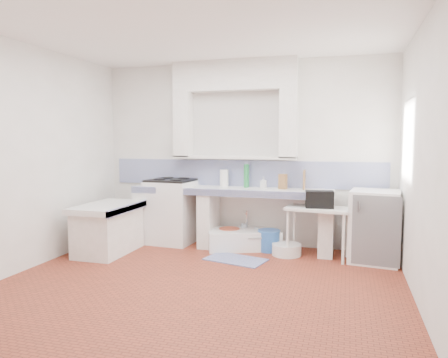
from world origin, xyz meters
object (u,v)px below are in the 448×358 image
(fridge, at_px, (375,226))
(stove, at_px, (172,212))
(sink, at_px, (243,240))
(side_table, at_px, (317,233))

(fridge, bearing_deg, stove, -176.62)
(stove, xyz_separation_m, sink, (1.17, -0.03, -0.36))
(stove, bearing_deg, side_table, -2.53)
(stove, distance_m, sink, 1.22)
(side_table, bearing_deg, fridge, 9.97)
(stove, bearing_deg, sink, 2.12)
(stove, height_order, sink, stove)
(side_table, xyz_separation_m, fridge, (0.74, 0.04, 0.13))
(stove, height_order, fridge, stove)
(side_table, bearing_deg, stove, -178.79)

